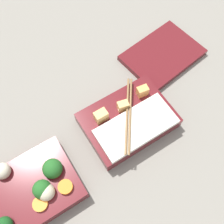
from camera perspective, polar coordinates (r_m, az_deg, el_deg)
name	(u,v)px	position (r m, az deg, el deg)	size (l,w,h in m)	color
ground_plane	(81,163)	(0.61, -6.84, -10.99)	(3.00, 3.00, 0.00)	gray
bento_tray_vegetable	(29,190)	(0.60, -17.61, -15.79)	(0.21, 0.15, 0.07)	maroon
bento_tray_rice	(129,121)	(0.62, 3.66, -1.88)	(0.21, 0.16, 0.07)	maroon
bento_lid	(162,55)	(0.75, 10.92, 12.07)	(0.20, 0.15, 0.02)	maroon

